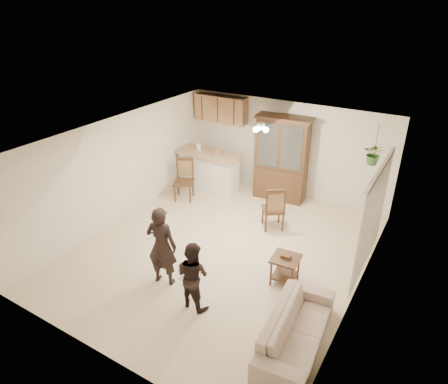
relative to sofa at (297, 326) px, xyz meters
The scene contains 23 objects.
floor 2.78m from the sofa, 145.39° to the left, with size 6.50×6.50×0.00m, color beige.
ceiling 3.48m from the sofa, 145.39° to the left, with size 5.50×6.50×0.02m, color silver.
wall_back 5.39m from the sofa, 115.20° to the left, with size 5.50×0.02×2.50m, color silver.
wall_front 2.96m from the sofa, 143.30° to the right, with size 5.50×0.02×2.50m, color silver.
wall_left 5.33m from the sofa, 162.69° to the left, with size 0.02×6.50×2.50m, color silver.
wall_right 1.86m from the sofa, 72.73° to the left, with size 0.02×6.50×2.50m, color silver.
breakfast_bar 5.68m from the sofa, 136.44° to the left, with size 1.60×0.55×1.00m, color white.
bar_top 5.72m from the sofa, 136.44° to the left, with size 1.75×0.70×0.08m, color tan.
upper_cabinets 6.47m from the sofa, 131.95° to the left, with size 1.50×0.34×0.70m, color #9B6343.
vertical_blinds 2.61m from the sofa, 79.74° to the left, with size 0.06×2.30×2.10m, color beige, non-canonical shape.
ceiling_fixture 4.00m from the sofa, 126.77° to the left, with size 0.36×0.36×0.20m, color beige, non-canonical shape.
hanging_plant 4.23m from the sofa, 89.48° to the left, with size 0.43×0.37×0.48m, color #2A5823.
plant_cord 4.36m from the sofa, 89.48° to the left, with size 0.01×0.01×0.65m, color black.
sofa is the anchor object (origin of this frame).
adult 2.74m from the sofa, behind, with size 0.66×0.43×1.80m, color black.
child 1.87m from the sofa, behind, with size 0.66×0.51×1.35m, color black.
china_hutch 5.04m from the sofa, 116.76° to the left, with size 1.44×0.65×2.21m.
side_table 1.48m from the sofa, 119.78° to the left, with size 0.54×0.54×0.61m.
chair_bar 5.34m from the sofa, 144.74° to the left, with size 0.64×0.64×1.09m.
chair_hutch_left 5.09m from the sofa, 117.52° to the left, with size 0.51×0.51×0.93m.
chair_hutch_right 3.46m from the sofa, 120.65° to the left, with size 0.66×0.66×1.07m.
controller_adult 2.74m from the sofa, behind, with size 0.04×0.14×0.04m, color white.
controller_child 1.95m from the sofa, 168.48° to the right, with size 0.03×0.11×0.03m, color white.
Camera 1 is at (3.64, -5.99, 4.87)m, focal length 32.00 mm.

